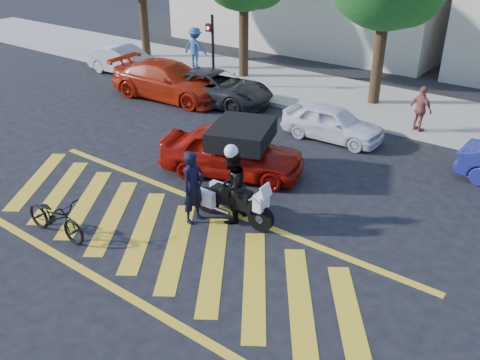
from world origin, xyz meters
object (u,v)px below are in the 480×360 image
Objects in this scene: bicycle at (55,217)px; police_motorcycle at (232,201)px; red_convertible at (232,152)px; parked_mid_left at (216,87)px; officer_moto at (231,187)px; parked_left at (170,80)px; parked_far_left at (125,61)px; parked_mid_right at (332,123)px; officer_bike at (193,187)px.

bicycle is 4.18m from police_motorcycle.
red_convertible is (1.28, 5.09, 0.21)m from bicycle.
police_motorcycle is 9.14m from parked_mid_left.
parked_mid_left is (-4.50, 4.75, -0.06)m from red_convertible.
officer_moto is 0.36× the size of parked_left.
parked_mid_left is at bearing 128.70° from police_motorcycle.
officer_moto is at bearing -46.58° from bicycle.
parked_left is at bearing -109.47° from parked_far_left.
parked_mid_left is (1.95, 0.65, -0.10)m from parked_left.
officer_moto reaches higher than parked_mid_right.
red_convertible is 0.80× the size of parked_left.
bicycle is (-2.14, -2.46, -0.42)m from officer_bike.
red_convertible is at bearing 19.09° from officer_bike.
parked_far_left reaches higher than police_motorcycle.
police_motorcycle is at bearing -145.64° from parked_mid_left.
parked_mid_right is (-0.51, 6.21, -0.35)m from officer_moto.
bicycle is at bearing 163.07° from parked_mid_right.
bicycle is at bearing -169.35° from parked_mid_left.
parked_left reaches higher than parked_mid_left.
officer_bike is 0.46× the size of parked_far_left.
parked_left is at bearing 139.43° from police_motorcycle.
police_motorcycle is at bearing -122.92° from parked_far_left.
police_motorcycle is 0.66× the size of parked_mid_right.
officer_moto is 14.47m from parked_far_left.
parked_left is 2.06m from parked_mid_left.
red_convertible reaches higher than parked_mid_left.
bicycle is 0.46× the size of red_convertible.
police_motorcycle is at bearing -51.51° from officer_bike.
parked_far_left is 4.52m from parked_left.
parked_left is at bearing 37.27° from red_convertible.
parked_mid_left is at bearing 37.06° from officer_bike.
parked_left reaches higher than parked_mid_right.
officer_moto is at bearing -145.70° from parked_mid_left.
officer_bike reaches higher than bicycle.
officer_moto is at bearing -162.85° from red_convertible.
parked_mid_left reaches higher than parked_mid_right.
bicycle is at bearing -156.46° from parked_left.
parked_far_left is at bearing 80.80° from parked_mid_right.
parked_left is at bearing 100.85° from parked_mid_left.
bicycle is 1.02× the size of officer_moto.
officer_moto is at bearing 169.40° from police_motorcycle.
parked_mid_right is (-0.53, 6.21, 0.05)m from police_motorcycle.
parked_mid_right is at bearing -178.41° from officer_moto.
red_convertible reaches higher than bicycle.
officer_bike is 1.01m from police_motorcycle.
officer_moto is at bearing -122.94° from parked_far_left.
officer_moto is 9.14m from parked_mid_left.
bicycle is 5.26m from red_convertible.
parked_left is (4.30, -1.40, 0.10)m from parked_far_left.
officer_bike is 0.54× the size of parked_mid_right.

